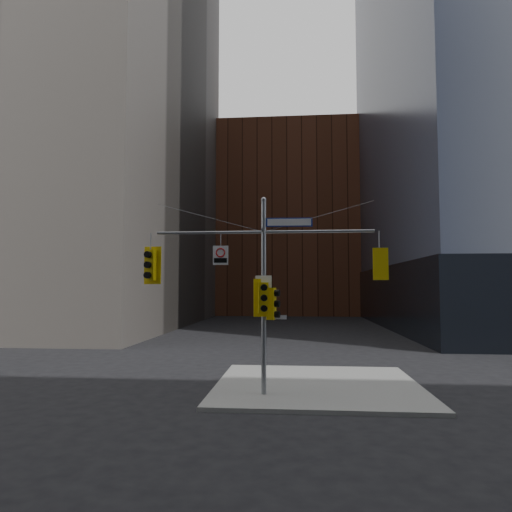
% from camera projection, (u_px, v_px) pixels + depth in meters
% --- Properties ---
extents(ground, '(160.00, 160.00, 0.00)m').
position_uv_depth(ground, '(259.00, 414.00, 14.34)').
color(ground, black).
rests_on(ground, ground).
extents(sidewalk_corner, '(8.00, 8.00, 0.15)m').
position_uv_depth(sidewalk_corner, '(317.00, 385.00, 18.15)').
color(sidewalk_corner, gray).
rests_on(sidewalk_corner, ground).
extents(brick_midrise, '(26.00, 20.00, 28.00)m').
position_uv_depth(brick_midrise, '(288.00, 224.00, 72.94)').
color(brick_midrise, brown).
rests_on(brick_midrise, ground).
extents(signal_assembly, '(8.00, 0.80, 7.30)m').
position_uv_depth(signal_assembly, '(264.00, 275.00, 16.63)').
color(signal_assembly, gray).
rests_on(signal_assembly, ground).
extents(traffic_light_west_arm, '(0.68, 0.59, 1.42)m').
position_uv_depth(traffic_light_west_arm, '(150.00, 265.00, 17.04)').
color(traffic_light_west_arm, yellow).
rests_on(traffic_light_west_arm, ground).
extents(traffic_light_east_arm, '(0.55, 0.45, 1.15)m').
position_uv_depth(traffic_light_east_arm, '(380.00, 264.00, 16.29)').
color(traffic_light_east_arm, yellow).
rests_on(traffic_light_east_arm, ground).
extents(traffic_light_pole_side, '(0.50, 0.43, 1.15)m').
position_uv_depth(traffic_light_pole_side, '(273.00, 304.00, 16.52)').
color(traffic_light_pole_side, yellow).
rests_on(traffic_light_pole_side, ground).
extents(traffic_light_pole_front, '(0.65, 0.58, 1.37)m').
position_uv_depth(traffic_light_pole_front, '(263.00, 298.00, 16.31)').
color(traffic_light_pole_front, yellow).
rests_on(traffic_light_pole_front, ground).
extents(street_sign_blade, '(1.70, 0.10, 0.33)m').
position_uv_depth(street_sign_blade, '(289.00, 222.00, 16.68)').
color(street_sign_blade, navy).
rests_on(street_sign_blade, ground).
extents(regulatory_sign_arm, '(0.57, 0.10, 0.71)m').
position_uv_depth(regulatory_sign_arm, '(221.00, 255.00, 16.80)').
color(regulatory_sign_arm, silver).
rests_on(regulatory_sign_arm, ground).
extents(regulatory_sign_pole, '(0.60, 0.09, 0.78)m').
position_uv_depth(regulatory_sign_pole, '(263.00, 287.00, 16.48)').
color(regulatory_sign_pole, silver).
rests_on(regulatory_sign_pole, ground).
extents(street_blade_ew, '(0.76, 0.07, 0.15)m').
position_uv_depth(street_blade_ew, '(276.00, 317.00, 16.49)').
color(street_blade_ew, silver).
rests_on(street_blade_ew, ground).
extents(street_blade_ns, '(0.03, 0.67, 0.13)m').
position_uv_depth(street_blade_ns, '(265.00, 319.00, 16.97)').
color(street_blade_ns, '#145926').
rests_on(street_blade_ns, ground).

